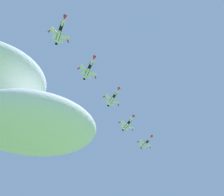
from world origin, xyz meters
TOP-DOWN VIEW (x-y plane):
  - cloud_high_distant at (-24.65, 141.02)m, footprint 78.53×51.85m
  - fighter_jet_lead at (-12.60, 74.20)m, footprint 10.12×15.91m
  - fighter_jet_left_wing at (2.92, 91.60)m, footprint 10.06×15.91m
  - fighter_jet_right_wing at (19.65, 112.63)m, footprint 9.93×15.91m
  - fighter_jet_left_outer at (33.40, 133.01)m, footprint 9.89×15.91m
  - fighter_jet_right_outer at (50.90, 151.49)m, footprint 10.15×15.91m

SIDE VIEW (x-z plane):
  - cloud_high_distant at x=-24.65m, z-range 86.36..117.13m
  - fighter_jet_left_wing at x=2.92m, z-range 101.46..106.21m
  - fighter_jet_left_outer at x=33.40m, z-range 103.30..108.25m
  - fighter_jet_lead at x=-12.60m, z-range 103.63..108.29m
  - fighter_jet_right_outer at x=50.90m, z-range 103.82..108.45m
  - fighter_jet_right_wing at x=19.65m, z-range 104.27..109.17m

